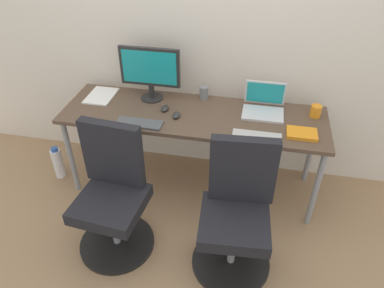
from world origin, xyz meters
The scene contains 16 objects.
ground_plane centered at (0.00, 0.00, 0.00)m, with size 5.28×5.28×0.00m, color #9E7A56.
back_wall centered at (0.00, 0.39, 1.30)m, with size 4.40×0.04×2.60m, color silver.
desk centered at (0.00, 0.00, 0.66)m, with size 2.03×0.62×0.72m.
office_chair_left centered at (-0.42, -0.69, 0.42)m, with size 0.54×0.54×0.94m.
office_chair_right centered at (0.42, -0.69, 0.42)m, with size 0.54×0.54×0.94m.
water_bottle_on_floor centered at (-1.20, -0.13, 0.15)m, with size 0.09×0.09×0.31m.
desktop_monitor centered at (-0.38, 0.17, 0.97)m, with size 0.48×0.18×0.43m.
open_laptop centered at (0.52, 0.14, 0.78)m, with size 0.31×0.26×0.23m.
keyboard_by_monitor centered at (-0.36, -0.23, 0.73)m, with size 0.34×0.12×0.02m, color #515156.
keyboard_by_laptop centered at (0.50, -0.23, 0.73)m, with size 0.34×0.12×0.02m, color #B7B7B7.
mouse_by_monitor centered at (-0.23, 0.01, 0.74)m, with size 0.06×0.10×0.03m, color #2D2D2D.
mouse_by_laptop centered at (-0.12, -0.07, 0.74)m, with size 0.06×0.10×0.03m, color #2D2D2D.
coffee_mug centered at (0.91, 0.14, 0.77)m, with size 0.08×0.08×0.09m, color orange.
pen_cup centered at (0.04, 0.25, 0.78)m, with size 0.07×0.07×0.10m, color slate.
notebook centered at (0.80, -0.13, 0.74)m, with size 0.21×0.15×0.03m, color orange.
paper_pile centered at (-0.80, 0.12, 0.73)m, with size 0.21×0.30×0.01m, color white.
Camera 1 is at (0.47, -2.35, 2.18)m, focal length 34.15 mm.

